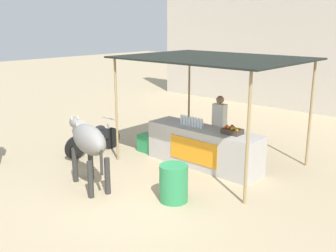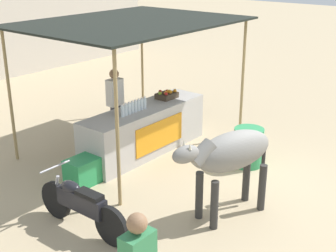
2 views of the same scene
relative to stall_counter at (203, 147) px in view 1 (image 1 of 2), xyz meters
name	(u,v)px [view 1 (image 1 of 2)]	position (x,y,z in m)	size (l,w,h in m)	color
ground_plane	(139,193)	(0.00, -2.20, -0.48)	(60.00, 60.00, 0.00)	tan
building_wall_far	(331,33)	(0.00, 7.71, 2.57)	(16.00, 0.50, 6.11)	beige
stall_counter	(203,147)	(0.00, 0.00, 0.00)	(3.00, 0.82, 0.96)	#B2ADA8
stall_awning	(213,62)	(0.00, 0.30, 2.07)	(4.20, 3.20, 2.65)	black
water_bottle_row	(191,122)	(-0.35, -0.05, 0.59)	(0.70, 0.07, 0.25)	silver
fruit_crate	(232,131)	(0.78, 0.05, 0.56)	(0.44, 0.32, 0.18)	#3F3326
vendor_behind_counter	(219,126)	(-0.07, 0.75, 0.37)	(0.34, 0.22, 1.65)	#383842
cooler_box	(150,143)	(-1.75, -0.10, -0.24)	(0.60, 0.44, 0.48)	#268C4C
water_barrel	(174,183)	(0.77, -1.98, -0.11)	(0.57, 0.57, 0.75)	#2D8C51
cow	(88,141)	(-1.04, -2.65, 0.55)	(1.84, 0.90, 1.44)	gray
motorcycle_parked	(94,138)	(-2.77, -1.21, -0.05)	(0.55, 1.80, 0.90)	black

